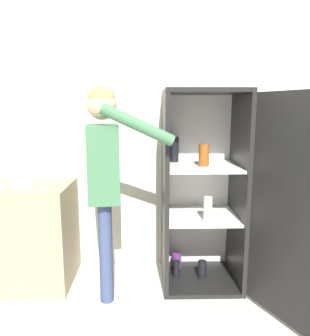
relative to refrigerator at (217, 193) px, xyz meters
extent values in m
plane|color=beige|center=(-0.30, -0.52, -0.84)|extent=(12.00, 12.00, 0.00)
cube|color=silver|center=(-0.30, 0.46, 0.43)|extent=(7.00, 0.06, 2.55)
cube|color=black|center=(-0.11, 0.09, -0.83)|extent=(0.68, 0.64, 0.04)
cube|color=black|center=(-0.11, 0.09, 0.84)|extent=(0.68, 0.64, 0.04)
cube|color=white|center=(-0.11, 0.39, 0.01)|extent=(0.68, 0.03, 1.63)
cube|color=black|center=(-0.43, 0.09, 0.01)|extent=(0.04, 0.64, 1.63)
cube|color=black|center=(0.21, 0.09, 0.01)|extent=(0.03, 0.64, 1.63)
cube|color=white|center=(-0.11, 0.09, -0.23)|extent=(0.61, 0.57, 0.02)
cube|color=white|center=(-0.11, 0.09, 0.21)|extent=(0.61, 0.57, 0.02)
cube|color=black|center=(0.39, -0.53, 0.01)|extent=(0.33, 0.63, 1.63)
cylinder|color=black|center=(-0.10, 0.06, -0.73)|extent=(0.08, 0.08, 0.16)
cylinder|color=#723884|center=(-0.31, 0.25, -0.74)|extent=(0.09, 0.09, 0.13)
cylinder|color=beige|center=(-0.09, -0.08, -0.12)|extent=(0.07, 0.07, 0.20)
cylinder|color=black|center=(-0.33, 0.08, -0.73)|extent=(0.06, 0.06, 0.15)
cylinder|color=#9E4C19|center=(-0.11, 0.04, 0.32)|extent=(0.09, 0.09, 0.19)
cylinder|color=black|center=(-0.34, 0.27, 0.34)|extent=(0.08, 0.08, 0.23)
cylinder|color=#384770|center=(-0.94, -0.06, -0.43)|extent=(0.11, 0.11, 0.83)
cylinder|color=#384770|center=(-0.92, -0.23, -0.43)|extent=(0.11, 0.11, 0.83)
cube|color=#3F724C|center=(-0.93, -0.14, 0.28)|extent=(0.29, 0.45, 0.59)
sphere|color=#DBAD89|center=(-0.93, -0.14, 0.73)|extent=(0.23, 0.23, 0.23)
sphere|color=#AD894C|center=(-0.93, -0.14, 0.77)|extent=(0.21, 0.21, 0.21)
cylinder|color=#3F724C|center=(-0.96, 0.09, 0.26)|extent=(0.08, 0.08, 0.56)
cylinder|color=#3F724C|center=(-0.65, -0.35, 0.59)|extent=(0.55, 0.15, 0.31)
cube|color=tan|center=(-1.62, 0.09, -0.40)|extent=(0.72, 0.63, 0.90)
cylinder|color=white|center=(-1.62, 0.01, 0.09)|extent=(0.18, 0.18, 0.08)
camera|label=1|loc=(-0.58, -2.68, 0.71)|focal=35.00mm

